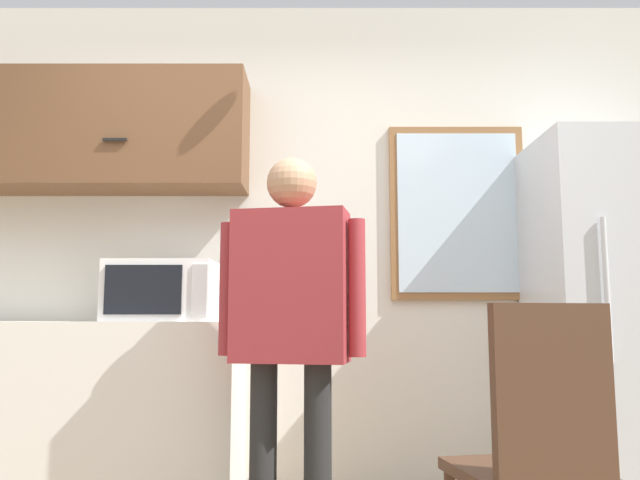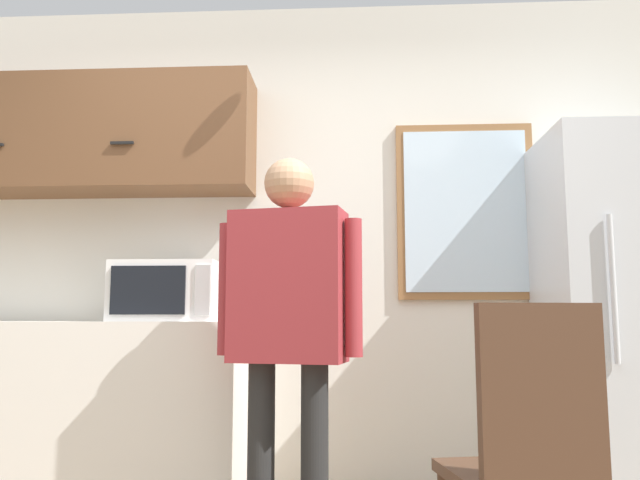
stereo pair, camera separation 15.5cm
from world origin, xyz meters
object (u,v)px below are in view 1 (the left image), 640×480
microwave (161,291)px  person (289,307)px  refrigerator (617,322)px  chair (535,447)px

microwave → person: person is taller
person → microwave: bearing=152.0°
person → refrigerator: 1.66m
microwave → chair: 1.87m
person → chair: bearing=-22.2°
refrigerator → chair: 1.34m
microwave → person: bearing=-38.5°
microwave → chair: (1.46, -1.04, -0.54)m
person → chair: 1.06m
microwave → person: 0.84m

